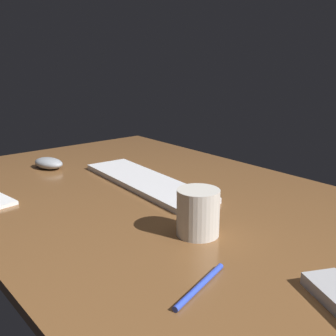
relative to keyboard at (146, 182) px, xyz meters
The scene contains 5 objects.
desk 13.71cm from the keyboard, 18.18° to the right, with size 140.00×84.00×2.00cm, color brown.
keyboard is the anchor object (origin of this frame).
computer_mouse 34.41cm from the keyboard, 157.12° to the right, with size 10.40×6.25×3.28cm, color #999EA5.
coffee_mug 34.07cm from the keyboard, 19.14° to the right, with size 8.24×8.24×9.13cm, color silver.
pen 52.02cm from the keyboard, 27.46° to the right, with size 0.94×0.94×14.14cm, color blue.
Camera 1 is at (72.23, -57.92, 35.80)cm, focal length 44.08 mm.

